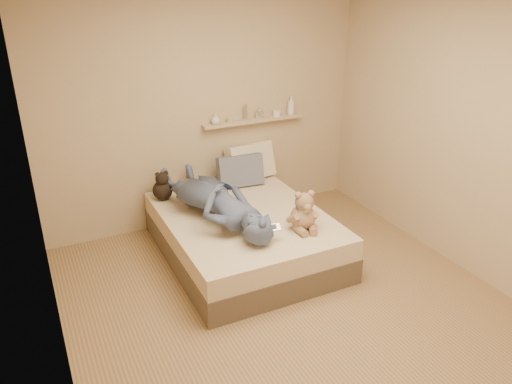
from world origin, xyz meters
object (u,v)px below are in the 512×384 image
bed (244,235)px  person (215,200)px  pillow_grey (240,171)px  wall_shelf (253,121)px  pillow_cream (250,162)px  game_console (272,228)px  dark_plush (162,187)px  teddy_bear (304,214)px

bed → person: person is taller
pillow_grey → wall_shelf: (0.27, 0.22, 0.48)m
wall_shelf → pillow_cream: bearing=-134.2°
bed → wall_shelf: (0.55, 0.91, 0.88)m
pillow_grey → game_console: bearing=-102.5°
game_console → dark_plush: dark_plush is taller
pillow_cream → person: bearing=-133.8°
pillow_grey → pillow_cream: bearing=36.2°
teddy_bear → pillow_grey: 1.22m
game_console → person: bearing=112.1°
game_console → bed: bearing=89.6°
game_console → pillow_grey: bearing=77.5°
pillow_grey → bed: bearing=-112.2°
person → teddy_bear: bearing=127.1°
game_console → teddy_bear: (0.37, 0.08, 0.02)m
dark_plush → pillow_cream: size_ratio=0.58×
person → game_console: bearing=101.6°
teddy_bear → person: bearing=137.7°
pillow_cream → wall_shelf: wall_shelf is taller
pillow_cream → wall_shelf: size_ratio=0.46×
teddy_bear → pillow_grey: size_ratio=0.78×
game_console → pillow_cream: bearing=71.5°
person → pillow_cream: bearing=-144.3°
pillow_cream → person: 1.07m
game_console → dark_plush: (-0.60, 1.29, 0.00)m
teddy_bear → pillow_cream: pillow_cream is taller
game_console → person: person is taller
bed → game_console: game_console is taller
pillow_grey → person: bearing=-131.0°
bed → game_console: size_ratio=11.71×
dark_plush → pillow_cream: (1.08, 0.14, 0.06)m
teddy_bear → bed: bearing=124.9°
bed → person: 0.50m
game_console → pillow_grey: pillow_grey is taller
teddy_bear → pillow_cream: bearing=85.4°
pillow_grey → person: size_ratio=0.32×
teddy_bear → pillow_cream: 1.36m
person → wall_shelf: (0.82, 0.85, 0.46)m
game_console → teddy_bear: size_ratio=0.42×
pillow_grey → person: person is taller
pillow_grey → wall_shelf: 0.59m
bed → dark_plush: (-0.60, 0.69, 0.36)m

